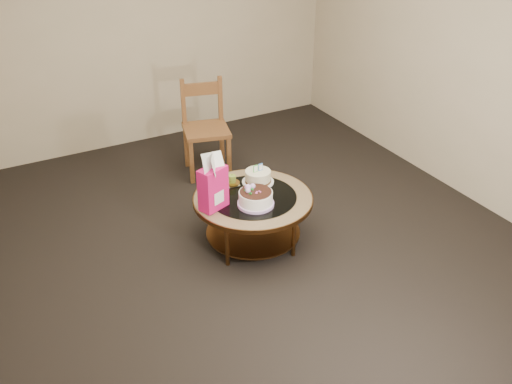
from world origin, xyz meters
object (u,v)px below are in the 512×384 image
gift_bag (213,183)px  dining_chair (205,128)px  coffee_table (253,204)px  cream_cake (258,177)px  decorated_cake (256,199)px

gift_bag → dining_chair: (0.56, 1.42, -0.19)m
coffee_table → cream_cake: size_ratio=3.64×
coffee_table → cream_cake: cream_cake is taller
gift_bag → dining_chair: 1.53m
coffee_table → dining_chair: size_ratio=1.03×
decorated_cake → dining_chair: 1.56m
decorated_cake → dining_chair: dining_chair is taller
decorated_cake → cream_cake: (0.20, 0.32, -0.00)m
coffee_table → dining_chair: bearing=82.2°
coffee_table → cream_cake: 0.28m
decorated_cake → cream_cake: 0.38m
coffee_table → gift_bag: size_ratio=2.18×
coffee_table → decorated_cake: (-0.05, -0.13, 0.14)m
decorated_cake → coffee_table: bearing=70.5°
gift_bag → coffee_table: bearing=-20.3°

